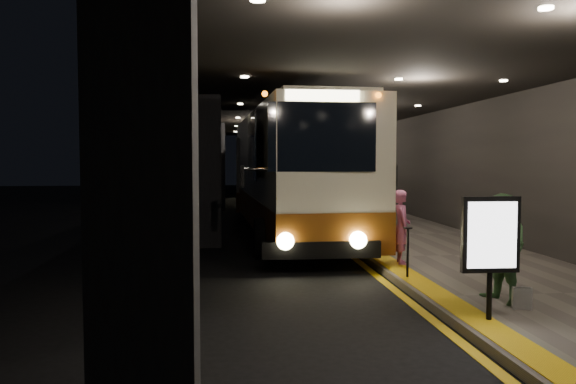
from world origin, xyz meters
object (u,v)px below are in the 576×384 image
coach_second (264,177)px  stanchion_post (408,253)px  coach_main (291,178)px  passenger_boarding (401,227)px  passenger_waiting_green (502,249)px  info_sign (491,237)px  bag_polka (522,298)px  coach_third (255,169)px

coach_second → stanchion_post: 17.86m
coach_main → passenger_boarding: bearing=-74.5°
passenger_waiting_green → stanchion_post: bearing=-172.4°
info_sign → stanchion_post: (-0.25, 3.11, -0.74)m
passenger_waiting_green → bag_polka: (0.16, -0.38, -0.74)m
coach_third → passenger_waiting_green: (2.56, -35.40, -0.79)m
coach_main → coach_second: bearing=88.4°
coach_third → coach_second: bearing=-89.4°
bag_polka → passenger_boarding: bearing=100.2°
coach_second → coach_main: bearing=-85.2°
coach_main → info_sign: (1.86, -10.43, -0.54)m
passenger_boarding → info_sign: 4.62m
coach_main → bag_polka: (2.68, -9.88, -1.62)m
passenger_waiting_green → bag_polka: bearing=7.5°
coach_third → stanchion_post: bearing=-85.8°
passenger_waiting_green → coach_main: bearing=179.8°
passenger_boarding → stanchion_post: 1.57m
passenger_boarding → coach_main: bearing=25.1°
coach_third → info_sign: (1.91, -36.34, -0.45)m
coach_second → passenger_boarding: coach_second is taller
passenger_boarding → info_sign: info_sign is taller
coach_main → coach_second: size_ratio=1.17×
coach_main → passenger_waiting_green: 9.86m
coach_main → bag_polka: 10.36m
coach_second → passenger_waiting_green: (2.78, -19.91, -0.60)m
coach_third → stanchion_post: (1.66, -33.23, -1.20)m
coach_second → passenger_waiting_green: size_ratio=6.10×
coach_third → passenger_boarding: bearing=-85.0°
passenger_waiting_green → bag_polka: 0.85m
bag_polka → info_sign: size_ratio=0.19×
info_sign → coach_second: bearing=96.4°
coach_third → passenger_boarding: coach_third is taller
coach_second → passenger_waiting_green: bearing=-78.6°
coach_third → stanchion_post: coach_third is taller
stanchion_post → info_sign: bearing=-85.4°
coach_third → passenger_boarding: (1.99, -31.73, -0.85)m
coach_third → passenger_waiting_green: coach_third is taller
coach_second → passenger_boarding: size_ratio=6.56×
info_sign → bag_polka: bearing=34.9°
bag_polka → stanchion_post: 2.78m
coach_main → passenger_waiting_green: coach_main is taller
coach_third → bag_polka: size_ratio=35.16×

